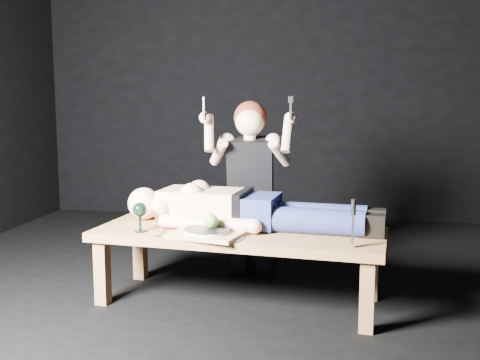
{
  "coord_description": "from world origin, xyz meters",
  "views": [
    {
      "loc": [
        0.55,
        -3.42,
        1.23
      ],
      "look_at": [
        -0.01,
        -0.04,
        0.75
      ],
      "focal_mm": 42.69,
      "sensor_mm": 36.0,
      "label": 1
    }
  ],
  "objects_px": {
    "lying_man": "(252,205)",
    "goblet": "(140,217)",
    "serving_tray": "(207,234)",
    "kneeling_woman": "(251,187)",
    "table": "(239,266)",
    "carving_knife": "(353,223)"
  },
  "relations": [
    {
      "from": "lying_man",
      "to": "goblet",
      "type": "relative_size",
      "value": 10.03
    },
    {
      "from": "serving_tray",
      "to": "goblet",
      "type": "height_order",
      "value": "goblet"
    },
    {
      "from": "lying_man",
      "to": "kneeling_woman",
      "type": "xyz_separation_m",
      "value": [
        -0.07,
        0.46,
        0.05
      ]
    },
    {
      "from": "table",
      "to": "lying_man",
      "type": "relative_size",
      "value": 0.98
    },
    {
      "from": "table",
      "to": "serving_tray",
      "type": "distance_m",
      "value": 0.34
    },
    {
      "from": "table",
      "to": "lying_man",
      "type": "bearing_deg",
      "value": 65.18
    },
    {
      "from": "carving_knife",
      "to": "goblet",
      "type": "bearing_deg",
      "value": 178.81
    },
    {
      "from": "table",
      "to": "kneeling_woman",
      "type": "distance_m",
      "value": 0.7
    },
    {
      "from": "lying_man",
      "to": "goblet",
      "type": "bearing_deg",
      "value": -152.69
    },
    {
      "from": "table",
      "to": "carving_knife",
      "type": "height_order",
      "value": "carving_knife"
    },
    {
      "from": "table",
      "to": "serving_tray",
      "type": "bearing_deg",
      "value": -123.68
    },
    {
      "from": "kneeling_woman",
      "to": "goblet",
      "type": "relative_size",
      "value": 7.11
    },
    {
      "from": "lying_man",
      "to": "goblet",
      "type": "xyz_separation_m",
      "value": [
        -0.64,
        -0.25,
        -0.05
      ]
    },
    {
      "from": "kneeling_woman",
      "to": "goblet",
      "type": "distance_m",
      "value": 0.91
    },
    {
      "from": "serving_tray",
      "to": "goblet",
      "type": "xyz_separation_m",
      "value": [
        -0.42,
        0.05,
        0.08
      ]
    },
    {
      "from": "lying_man",
      "to": "table",
      "type": "bearing_deg",
      "value": -114.82
    },
    {
      "from": "table",
      "to": "carving_knife",
      "type": "xyz_separation_m",
      "value": [
        0.67,
        -0.3,
        0.36
      ]
    },
    {
      "from": "table",
      "to": "goblet",
      "type": "relative_size",
      "value": 9.82
    },
    {
      "from": "kneeling_woman",
      "to": "carving_knife",
      "type": "distance_m",
      "value": 1.1
    },
    {
      "from": "goblet",
      "to": "serving_tray",
      "type": "bearing_deg",
      "value": -6.69
    },
    {
      "from": "kneeling_woman",
      "to": "serving_tray",
      "type": "distance_m",
      "value": 0.79
    },
    {
      "from": "table",
      "to": "serving_tray",
      "type": "height_order",
      "value": "serving_tray"
    }
  ]
}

